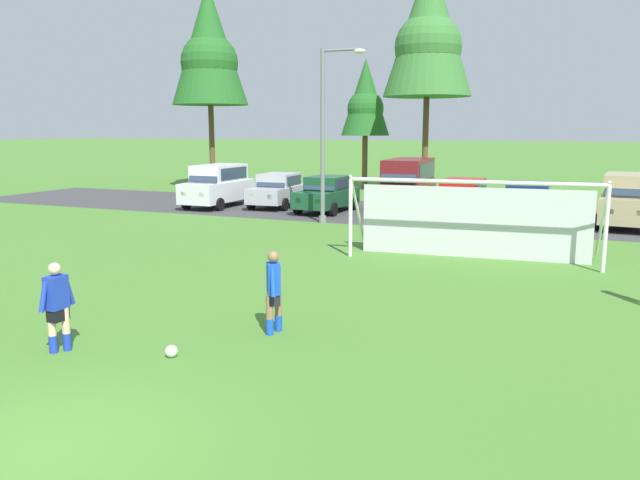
% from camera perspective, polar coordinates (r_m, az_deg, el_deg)
% --- Properties ---
extents(ground_plane, '(400.00, 400.00, 0.00)m').
position_cam_1_polar(ground_plane, '(21.50, 6.32, -0.51)').
color(ground_plane, '#477A2D').
extents(parking_lot_strip, '(52.00, 8.40, 0.01)m').
position_cam_1_polar(parking_lot_strip, '(29.40, 10.90, 2.25)').
color(parking_lot_strip, '#3D3D3F').
rests_on(parking_lot_strip, ground).
extents(soccer_ball, '(0.22, 0.22, 0.22)m').
position_cam_1_polar(soccer_ball, '(11.36, -13.50, -9.92)').
color(soccer_ball, white).
rests_on(soccer_ball, ground).
extents(soccer_goal, '(7.55, 2.55, 2.57)m').
position_cam_1_polar(soccer_goal, '(19.54, 13.85, 2.02)').
color(soccer_goal, white).
rests_on(soccer_goal, ground).
extents(player_striker_near, '(0.28, 0.73, 1.64)m').
position_cam_1_polar(player_striker_near, '(12.06, -22.99, -5.72)').
color(player_striker_near, beige).
rests_on(player_striker_near, ground).
extents(player_midfield_center, '(0.41, 0.70, 1.64)m').
position_cam_1_polar(player_midfield_center, '(12.15, -4.28, -4.82)').
color(player_midfield_center, '#936B4C').
rests_on(player_midfield_center, ground).
extents(parked_car_slot_far_left, '(2.19, 4.62, 2.16)m').
position_cam_1_polar(parked_car_slot_far_left, '(32.48, -9.36, 5.00)').
color(parked_car_slot_far_left, silver).
rests_on(parked_car_slot_far_left, ground).
extents(parked_car_slot_left, '(2.20, 4.28, 1.72)m').
position_cam_1_polar(parked_car_slot_left, '(31.98, -3.85, 4.61)').
color(parked_car_slot_left, '#B2B2BC').
rests_on(parked_car_slot_left, ground).
extents(parked_car_slot_center_left, '(2.15, 4.26, 1.72)m').
position_cam_1_polar(parked_car_slot_center_left, '(30.02, 0.65, 4.27)').
color(parked_car_slot_center_left, '#194C2D').
rests_on(parked_car_slot_center_left, ground).
extents(parked_car_slot_center, '(2.33, 4.87, 2.52)m').
position_cam_1_polar(parked_car_slot_center, '(30.86, 8.07, 5.19)').
color(parked_car_slot_center, maroon).
rests_on(parked_car_slot_center, ground).
extents(parked_car_slot_center_right, '(2.28, 4.32, 1.72)m').
position_cam_1_polar(parked_car_slot_center_right, '(29.02, 12.92, 3.81)').
color(parked_car_slot_center_right, red).
rests_on(parked_car_slot_center_right, ground).
extents(parked_car_slot_right, '(2.05, 4.21, 1.72)m').
position_cam_1_polar(parked_car_slot_right, '(27.76, 18.53, 3.26)').
color(parked_car_slot_right, navy).
rests_on(parked_car_slot_right, ground).
extents(parked_car_slot_far_right, '(2.41, 4.74, 2.16)m').
position_cam_1_polar(parked_car_slot_far_right, '(28.29, 26.41, 3.33)').
color(parked_car_slot_far_right, tan).
rests_on(parked_car_slot_far_right, ground).
extents(tree_left_edge, '(4.99, 4.99, 13.30)m').
position_cam_1_polar(tree_left_edge, '(42.93, -10.17, 16.96)').
color(tree_left_edge, brown).
rests_on(tree_left_edge, ground).
extents(tree_mid_left, '(3.19, 3.19, 8.51)m').
position_cam_1_polar(tree_mid_left, '(41.71, 4.21, 12.72)').
color(tree_mid_left, brown).
rests_on(tree_mid_left, ground).
extents(tree_center_back, '(5.30, 5.30, 14.12)m').
position_cam_1_polar(tree_center_back, '(39.17, 9.95, 18.48)').
color(tree_center_back, brown).
rests_on(tree_center_back, ground).
extents(street_lamp, '(2.00, 0.32, 7.21)m').
position_cam_1_polar(street_lamp, '(26.20, 0.62, 9.68)').
color(street_lamp, slate).
rests_on(street_lamp, ground).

